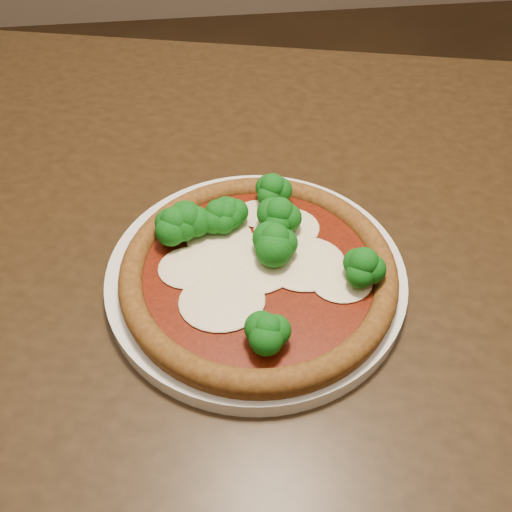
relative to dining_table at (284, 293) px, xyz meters
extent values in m
plane|color=black|center=(0.01, 0.24, -0.66)|extent=(4.00, 4.00, 0.00)
cube|color=black|center=(0.00, 0.00, 0.07)|extent=(1.35, 1.15, 0.04)
cylinder|color=black|center=(-0.42, 0.51, -0.30)|extent=(0.06, 0.06, 0.71)
cylinder|color=white|center=(-0.04, -0.06, 0.10)|extent=(0.31, 0.31, 0.02)
cylinder|color=brown|center=(-0.04, -0.07, 0.12)|extent=(0.27, 0.27, 0.01)
torus|color=brown|center=(-0.04, -0.07, 0.12)|extent=(0.28, 0.28, 0.02)
cylinder|color=#611404|center=(-0.04, -0.07, 0.13)|extent=(0.23, 0.23, 0.00)
ellipsoid|color=#F8EAC6|center=(0.01, -0.07, 0.13)|extent=(0.08, 0.08, 0.01)
ellipsoid|color=#F8EAC6|center=(-0.03, 0.01, 0.13)|extent=(0.05, 0.04, 0.00)
ellipsoid|color=#F8EAC6|center=(0.04, -0.10, 0.13)|extent=(0.06, 0.05, 0.00)
ellipsoid|color=#F8EAC6|center=(0.00, -0.02, 0.13)|extent=(0.07, 0.06, 0.01)
ellipsoid|color=#F8EAC6|center=(-0.11, -0.06, 0.13)|extent=(0.06, 0.06, 0.01)
ellipsoid|color=#F8EAC6|center=(-0.08, -0.11, 0.13)|extent=(0.08, 0.07, 0.01)
ellipsoid|color=#F8EAC6|center=(-0.05, -0.06, 0.13)|extent=(0.09, 0.08, 0.01)
ellipsoid|color=#F8EAC6|center=(-0.08, -0.02, 0.13)|extent=(0.07, 0.06, 0.01)
ellipsoid|color=#127317|center=(-0.06, 0.00, 0.15)|extent=(0.04, 0.04, 0.03)
ellipsoid|color=#127317|center=(-0.02, -0.06, 0.15)|extent=(0.05, 0.05, 0.04)
ellipsoid|color=#127317|center=(-0.04, -0.16, 0.15)|extent=(0.04, 0.04, 0.04)
ellipsoid|color=#127317|center=(-0.11, -0.01, 0.15)|extent=(0.05, 0.05, 0.04)
ellipsoid|color=#127317|center=(-0.08, -0.01, 0.15)|extent=(0.04, 0.04, 0.04)
ellipsoid|color=#127317|center=(0.05, -0.10, 0.15)|extent=(0.05, 0.05, 0.04)
ellipsoid|color=#127317|center=(-0.12, -0.02, 0.15)|extent=(0.05, 0.05, 0.04)
ellipsoid|color=#127317|center=(-0.01, 0.02, 0.15)|extent=(0.05, 0.05, 0.04)
ellipsoid|color=#127317|center=(-0.01, -0.02, 0.15)|extent=(0.05, 0.05, 0.04)
ellipsoid|color=#127317|center=(-0.07, -0.01, 0.15)|extent=(0.04, 0.04, 0.03)
camera|label=1|loc=(-0.09, -0.44, 0.55)|focal=40.00mm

